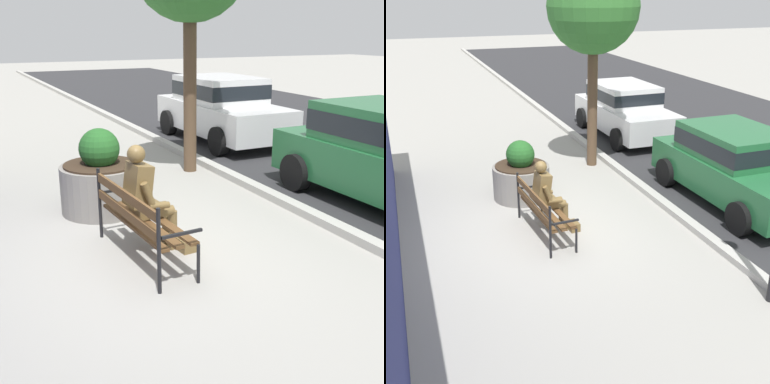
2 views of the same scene
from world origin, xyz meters
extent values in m
plane|color=#9E9B93|center=(0.00, 0.00, 0.00)|extent=(80.00, 80.00, 0.00)
cube|color=#B2AFA8|center=(0.00, 2.90, 0.06)|extent=(60.00, 0.20, 0.12)
cube|color=brown|center=(0.07, 0.07, 0.45)|extent=(1.70, 0.22, 0.04)
cube|color=brown|center=(0.06, 0.25, 0.45)|extent=(1.70, 0.22, 0.04)
cube|color=brown|center=(0.04, 0.43, 0.45)|extent=(1.70, 0.22, 0.04)
cube|color=brown|center=(0.07, -0.02, 0.62)|extent=(1.70, 0.15, 0.11)
cube|color=brown|center=(0.07, -0.02, 0.84)|extent=(1.70, 0.15, 0.11)
cylinder|color=black|center=(-0.84, 0.39, 0.23)|extent=(0.04, 0.04, 0.45)
cylinder|color=black|center=(-0.80, -0.07, 0.47)|extent=(0.04, 0.04, 0.95)
cube|color=black|center=(-0.82, 0.20, 0.62)|extent=(0.07, 0.48, 0.03)
cylinder|color=black|center=(0.92, 0.51, 0.23)|extent=(0.04, 0.04, 0.45)
cylinder|color=black|center=(0.95, 0.04, 0.47)|extent=(0.04, 0.04, 0.95)
cube|color=black|center=(0.93, 0.31, 0.62)|extent=(0.07, 0.48, 0.03)
cube|color=brown|center=(-0.11, 0.31, 0.56)|extent=(0.37, 0.35, 0.16)
cube|color=brown|center=(-0.11, 0.21, 0.88)|extent=(0.39, 0.32, 0.55)
sphere|color=brown|center=(-0.10, 0.20, 1.26)|extent=(0.22, 0.22, 0.22)
cylinder|color=brown|center=(-0.33, 0.21, 0.83)|extent=(0.11, 0.19, 0.29)
cylinder|color=brown|center=(-0.35, 0.35, 0.66)|extent=(0.10, 0.27, 0.10)
cylinder|color=brown|center=(0.11, 0.25, 0.83)|extent=(0.11, 0.19, 0.29)
cylinder|color=brown|center=(0.11, 0.39, 0.66)|extent=(0.10, 0.27, 0.10)
cylinder|color=brown|center=(-0.22, 0.44, 0.52)|extent=(0.16, 0.37, 0.14)
cylinder|color=brown|center=(-0.23, 0.62, 0.25)|extent=(0.11, 0.11, 0.50)
cube|color=brown|center=(-0.24, 0.68, 0.04)|extent=(0.13, 0.25, 0.07)
cylinder|color=brown|center=(-0.04, 0.46, 0.52)|extent=(0.16, 0.37, 0.14)
cylinder|color=brown|center=(-0.05, 0.64, 0.25)|extent=(0.11, 0.11, 0.50)
cube|color=brown|center=(-0.06, 0.70, 0.04)|extent=(0.13, 0.25, 0.07)
cube|color=brown|center=(0.07, 0.75, 0.08)|extent=(0.30, 0.21, 0.16)
cylinder|color=gray|center=(-1.82, 0.24, 0.36)|extent=(1.21, 1.21, 0.71)
cylinder|color=#38281C|center=(-1.82, 0.24, 0.73)|extent=(1.09, 1.09, 0.03)
sphere|color=#235B23|center=(-1.82, 0.24, 0.97)|extent=(0.61, 0.61, 0.61)
cylinder|color=brown|center=(-3.34, 2.46, 1.54)|extent=(0.25, 0.25, 3.08)
cube|color=silver|center=(-5.54, 4.40, 0.61)|extent=(4.13, 1.76, 0.70)
cube|color=silver|center=(-5.69, 4.39, 1.26)|extent=(2.16, 1.60, 0.60)
cube|color=black|center=(-5.69, 4.39, 1.26)|extent=(2.17, 1.61, 0.33)
cylinder|color=black|center=(-4.22, 5.27, 0.32)|extent=(0.64, 0.23, 0.64)
cylinder|color=black|center=(-4.20, 3.57, 0.32)|extent=(0.64, 0.23, 0.64)
cylinder|color=black|center=(-6.89, 5.23, 0.32)|extent=(0.64, 0.23, 0.64)
cylinder|color=black|center=(-6.86, 3.53, 0.32)|extent=(0.64, 0.23, 0.64)
cylinder|color=black|center=(-1.41, 5.23, 0.32)|extent=(0.64, 0.23, 0.64)
cylinder|color=black|center=(-1.38, 3.53, 0.32)|extent=(0.64, 0.23, 0.64)
camera|label=1|loc=(5.44, -1.76, 2.65)|focal=47.93mm
camera|label=2|loc=(8.20, -2.10, 4.27)|focal=47.59mm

